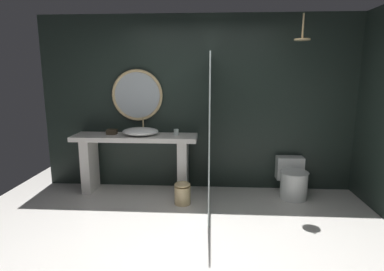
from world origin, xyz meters
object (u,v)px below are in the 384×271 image
tissue_box (112,132)px  toilet (292,179)px  vessel_sink (140,131)px  waste_bin (182,193)px  rain_shower_head (302,37)px  tumbler_cup (176,132)px  round_wall_mirror (137,95)px

tissue_box → toilet: tissue_box is taller
vessel_sink → waste_bin: bearing=-33.1°
tissue_box → rain_shower_head: rain_shower_head is taller
rain_shower_head → toilet: bearing=77.9°
tumbler_cup → tissue_box: size_ratio=0.65×
tissue_box → round_wall_mirror: bearing=27.0°
tissue_box → waste_bin: (1.09, -0.46, -0.75)m
tissue_box → rain_shower_head: size_ratio=0.42×
round_wall_mirror → tissue_box: bearing=-153.0°
round_wall_mirror → vessel_sink: bearing=-69.6°
tumbler_cup → waste_bin: bearing=-74.3°
vessel_sink → rain_shower_head: 2.54m
toilet → rain_shower_head: bearing=-102.1°
vessel_sink → rain_shower_head: (2.18, -0.21, 1.29)m
vessel_sink → tissue_box: size_ratio=3.80×
tumbler_cup → rain_shower_head: 2.12m
waste_bin → tumbler_cup: bearing=105.7°
tumbler_cup → toilet: tumbler_cup is taller
round_wall_mirror → toilet: size_ratio=1.29×
vessel_sink → tissue_box: vessel_sink is taller
tumbler_cup → toilet: bearing=-2.9°
vessel_sink → toilet: vessel_sink is taller
tissue_box → waste_bin: tissue_box is taller
vessel_sink → toilet: bearing=-1.2°
tissue_box → toilet: 2.73m
tissue_box → vessel_sink: bearing=-5.2°
toilet → waste_bin: 1.61m
round_wall_mirror → waste_bin: size_ratio=2.49×
round_wall_mirror → waste_bin: round_wall_mirror is taller
tissue_box → round_wall_mirror: (0.36, 0.18, 0.53)m
rain_shower_head → waste_bin: bearing=-171.9°
vessel_sink → round_wall_mirror: round_wall_mirror is taller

